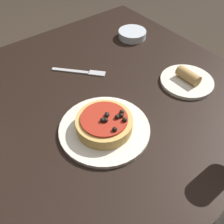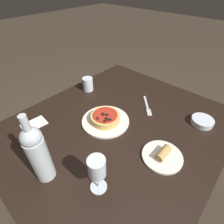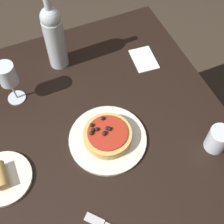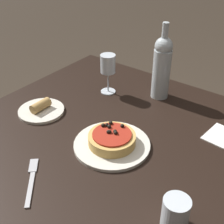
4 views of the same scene
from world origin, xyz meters
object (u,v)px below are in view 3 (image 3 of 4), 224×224
(dinner_plate, at_px, (108,139))
(pizza, at_px, (107,135))
(wine_bottle, at_px, (54,36))
(side_plate, at_px, (3,178))
(wine_glass, at_px, (7,76))
(water_cup, at_px, (218,139))
(dining_table, at_px, (93,163))

(dinner_plate, xyz_separation_m, pizza, (0.00, 0.00, 0.03))
(pizza, relative_size, wine_bottle, 0.50)
(dinner_plate, distance_m, side_plate, 0.36)
(wine_glass, height_order, wine_bottle, wine_bottle)
(pizza, distance_m, water_cup, 0.37)
(pizza, distance_m, wine_bottle, 0.42)
(dinner_plate, xyz_separation_m, wine_bottle, (0.41, 0.04, 0.14))
(dinner_plate, bearing_deg, wine_glass, 39.56)
(dining_table, bearing_deg, wine_bottle, -3.66)
(water_cup, height_order, side_plate, water_cup)
(dinner_plate, bearing_deg, water_cup, -116.59)
(wine_glass, xyz_separation_m, wine_bottle, (0.11, -0.20, 0.01))
(pizza, height_order, water_cup, water_cup)
(side_plate, bearing_deg, pizza, -90.07)
(dinner_plate, distance_m, wine_bottle, 0.43)
(water_cup, distance_m, side_plate, 0.71)
(pizza, bearing_deg, dinner_plate, -137.43)
(pizza, bearing_deg, dining_table, 109.58)
(wine_bottle, bearing_deg, pizza, -174.01)
(wine_bottle, relative_size, side_plate, 1.77)
(wine_bottle, xyz_separation_m, side_plate, (-0.40, 0.32, -0.13))
(wine_bottle, distance_m, side_plate, 0.53)
(wine_glass, height_order, side_plate, wine_glass)
(dining_table, xyz_separation_m, wine_bottle, (0.43, -0.03, 0.23))
(pizza, bearing_deg, wine_bottle, 5.99)
(wine_bottle, bearing_deg, dinner_plate, -173.96)
(dining_table, height_order, dinner_plate, dinner_plate)
(pizza, relative_size, water_cup, 1.78)
(side_plate, bearing_deg, wine_bottle, -38.27)
(pizza, bearing_deg, wine_glass, 39.55)
(wine_glass, distance_m, wine_bottle, 0.23)
(dinner_plate, xyz_separation_m, side_plate, (0.00, 0.36, 0.01))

